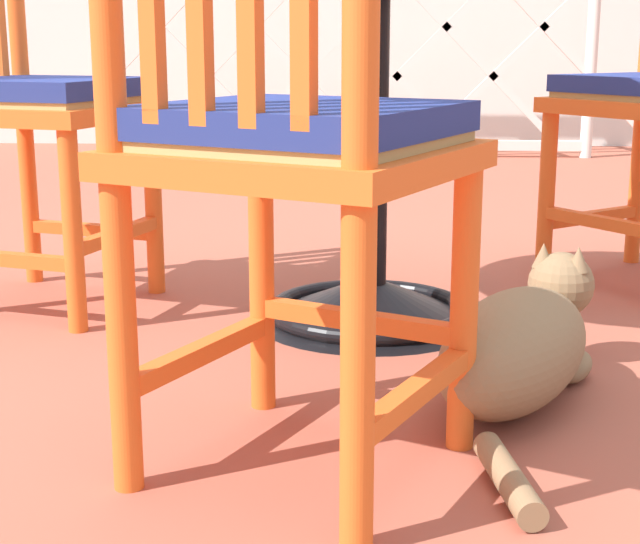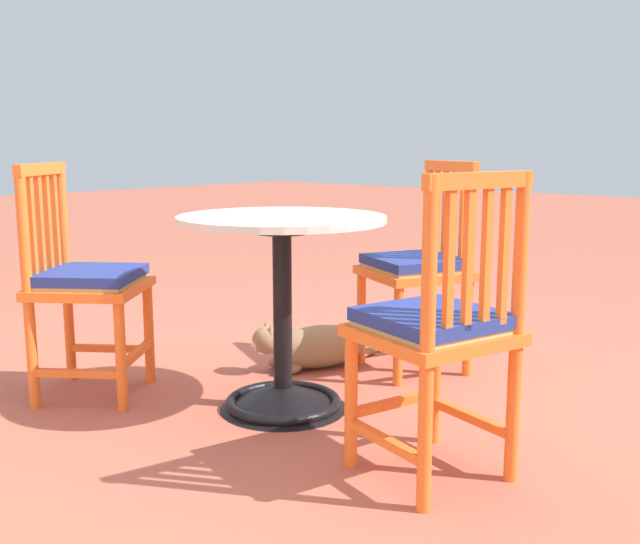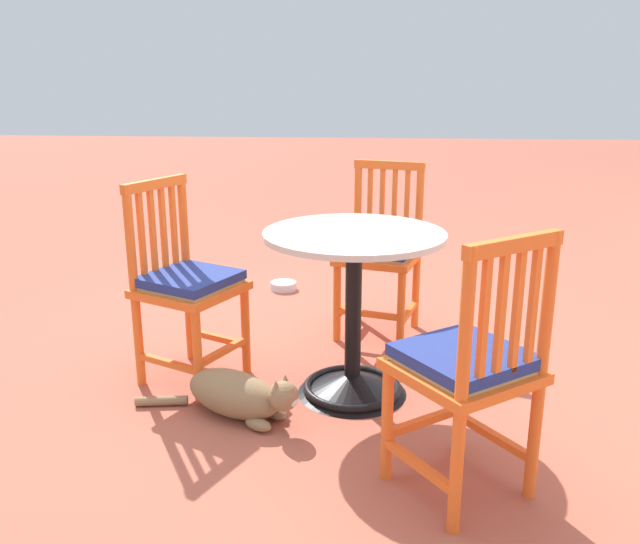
{
  "view_description": "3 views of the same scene",
  "coord_description": "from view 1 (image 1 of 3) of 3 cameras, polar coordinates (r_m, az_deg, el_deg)",
  "views": [
    {
      "loc": [
        0.1,
        -1.8,
        0.58
      ],
      "look_at": [
        0.01,
        0.07,
        0.14
      ],
      "focal_mm": 54.65,
      "sensor_mm": 36.0,
      "label": 1
    },
    {
      "loc": [
        -1.73,
        2.11,
        0.99
      ],
      "look_at": [
        0.03,
        0.07,
        0.51
      ],
      "focal_mm": 41.27,
      "sensor_mm": 36.0,
      "label": 2
    },
    {
      "loc": [
        2.8,
        0.27,
        1.36
      ],
      "look_at": [
        0.05,
        0.05,
        0.54
      ],
      "focal_mm": 37.73,
      "sensor_mm": 36.0,
      "label": 3
    }
  ],
  "objects": [
    {
      "name": "orange_chair_at_corner",
      "position": [
        2.24,
        -16.43,
        9.37
      ],
      "size": [
        0.49,
        0.49,
        0.91
      ],
      "color": "orange",
      "rests_on": "ground_plane"
    },
    {
      "name": "orange_chair_facing_out",
      "position": [
        1.26,
        -1.62,
        7.19
      ],
      "size": [
        0.53,
        0.53,
        0.91
      ],
      "color": "orange",
      "rests_on": "ground_plane"
    },
    {
      "name": "tabby_cat",
      "position": [
        1.64,
        11.8,
        -4.16
      ],
      "size": [
        0.38,
        0.72,
        0.23
      ],
      "color": "#8E704C",
      "rests_on": "ground_plane"
    },
    {
      "name": "lattice_fence_panel",
      "position": [
        5.05,
        1.77,
        14.16
      ],
      "size": [
        3.11,
        0.06,
        1.3
      ],
      "color": "silver",
      "rests_on": "ground_plane"
    },
    {
      "name": "ground_plane",
      "position": [
        1.89,
        -0.31,
        -4.56
      ],
      "size": [
        24.0,
        24.0,
        0.0
      ],
      "primitive_type": "plane",
      "color": "#AD5642"
    },
    {
      "name": "cafe_table",
      "position": [
        2.02,
        2.98,
        4.87
      ],
      "size": [
        0.76,
        0.76,
        0.73
      ],
      "color": "black",
      "rests_on": "ground_plane"
    }
  ]
}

